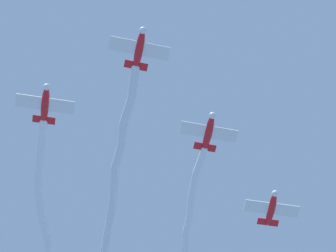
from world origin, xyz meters
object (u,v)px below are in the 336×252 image
at_px(airplane_left_wing, 209,132).
at_px(airplane_right_wing, 45,104).
at_px(airplane_lead, 139,48).
at_px(airplane_slot, 271,208).

bearing_deg(airplane_left_wing, airplane_right_wing, -90.65).
bearing_deg(airplane_right_wing, airplane_lead, 49.34).
relative_size(airplane_left_wing, airplane_right_wing, 1.00).
bearing_deg(airplane_slot, airplane_left_wing, -46.22).
xyz_separation_m(airplane_lead, airplane_left_wing, (10.45, 5.06, 0.00)).
bearing_deg(airplane_lead, airplane_right_wing, -133.48).
height_order(airplane_left_wing, airplane_slot, airplane_left_wing).
xyz_separation_m(airplane_right_wing, airplane_slot, (27.02, 0.26, -0.60)).
xyz_separation_m(airplane_left_wing, airplane_slot, (10.44, 5.06, -0.30)).
bearing_deg(airplane_lead, airplane_slot, 130.49).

